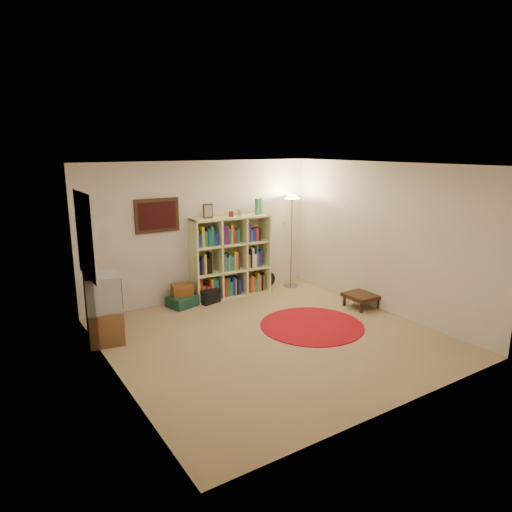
{
  "coord_description": "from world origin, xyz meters",
  "views": [
    {
      "loc": [
        -3.56,
        -5.14,
        2.73
      ],
      "look_at": [
        0.1,
        0.6,
        1.1
      ],
      "focal_mm": 32.0,
      "sensor_mm": 36.0,
      "label": 1
    }
  ],
  "objects_px": {
    "suitcase": "(185,300)",
    "side_table": "(362,296)",
    "tv_stand": "(104,309)",
    "bookshelf": "(229,258)",
    "floor_fan": "(267,280)",
    "floor_lamp": "(292,211)"
  },
  "relations": [
    {
      "from": "suitcase",
      "to": "bookshelf",
      "type": "bearing_deg",
      "value": -13.77
    },
    {
      "from": "floor_lamp",
      "to": "floor_fan",
      "type": "bearing_deg",
      "value": 168.7
    },
    {
      "from": "suitcase",
      "to": "side_table",
      "type": "xyz_separation_m",
      "value": [
        2.56,
        -1.74,
        0.11
      ]
    },
    {
      "from": "bookshelf",
      "to": "suitcase",
      "type": "relative_size",
      "value": 2.63
    },
    {
      "from": "bookshelf",
      "to": "suitcase",
      "type": "distance_m",
      "value": 1.13
    },
    {
      "from": "bookshelf",
      "to": "floor_lamp",
      "type": "bearing_deg",
      "value": -3.23
    },
    {
      "from": "bookshelf",
      "to": "floor_fan",
      "type": "distance_m",
      "value": 0.97
    },
    {
      "from": "bookshelf",
      "to": "suitcase",
      "type": "height_order",
      "value": "bookshelf"
    },
    {
      "from": "floor_fan",
      "to": "tv_stand",
      "type": "bearing_deg",
      "value": -151.29
    },
    {
      "from": "floor_fan",
      "to": "suitcase",
      "type": "relative_size",
      "value": 0.54
    },
    {
      "from": "floor_fan",
      "to": "suitcase",
      "type": "height_order",
      "value": "floor_fan"
    },
    {
      "from": "tv_stand",
      "to": "bookshelf",
      "type": "bearing_deg",
      "value": 26.59
    },
    {
      "from": "floor_fan",
      "to": "tv_stand",
      "type": "distance_m",
      "value": 3.42
    },
    {
      "from": "floor_lamp",
      "to": "suitcase",
      "type": "bearing_deg",
      "value": 177.69
    },
    {
      "from": "tv_stand",
      "to": "side_table",
      "type": "height_order",
      "value": "tv_stand"
    },
    {
      "from": "floor_lamp",
      "to": "side_table",
      "type": "distance_m",
      "value": 2.14
    },
    {
      "from": "tv_stand",
      "to": "side_table",
      "type": "xyz_separation_m",
      "value": [
        4.14,
        -1.0,
        -0.27
      ]
    },
    {
      "from": "bookshelf",
      "to": "side_table",
      "type": "height_order",
      "value": "bookshelf"
    },
    {
      "from": "bookshelf",
      "to": "tv_stand",
      "type": "xyz_separation_m",
      "value": [
        -2.51,
        -0.79,
        -0.25
      ]
    },
    {
      "from": "bookshelf",
      "to": "side_table",
      "type": "xyz_separation_m",
      "value": [
        1.63,
        -1.8,
        -0.53
      ]
    },
    {
      "from": "tv_stand",
      "to": "floor_lamp",
      "type": "bearing_deg",
      "value": 18.7
    },
    {
      "from": "bookshelf",
      "to": "floor_fan",
      "type": "height_order",
      "value": "bookshelf"
    }
  ]
}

